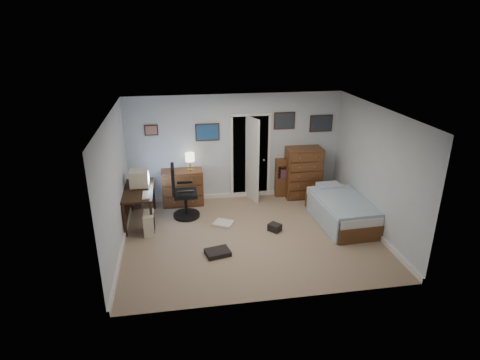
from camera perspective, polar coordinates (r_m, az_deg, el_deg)
name	(u,v)px	position (r m, az deg, el deg)	size (l,w,h in m)	color
floor	(251,237)	(8.09, 1.58, -8.04)	(5.00, 4.00, 0.02)	#9F856D
computer_desk	(135,197)	(8.65, -14.74, -2.39)	(0.60, 1.30, 0.75)	black
crt_monitor	(139,178)	(8.65, -14.14, 0.22)	(0.39, 0.36, 0.36)	beige
keyboard	(146,195)	(8.24, -13.18, -2.09)	(0.15, 0.40, 0.02)	beige
pc_tower	(149,223)	(8.28, -12.79, -6.03)	(0.21, 0.42, 0.45)	beige
office_chair	(183,197)	(8.73, -8.18, -2.46)	(0.58, 0.59, 1.20)	black
media_stack	(137,194)	(9.40, -14.46, -1.88)	(0.14, 0.14, 0.71)	maroon
low_dresser	(183,187)	(9.38, -8.16, -1.04)	(0.93, 0.47, 0.83)	brown
table_lamp	(190,158)	(9.14, -7.14, 3.16)	(0.21, 0.21, 0.40)	gold
doorway	(248,153)	(9.80, 1.15, 3.82)	(0.96, 1.12, 2.05)	black
tall_dresser	(303,173)	(9.75, 8.95, 1.05)	(0.84, 0.49, 1.23)	brown
headboard_bookcase	(296,176)	(9.85, 8.01, 0.57)	(1.05, 0.33, 0.93)	brown
bed	(341,210)	(8.76, 14.14, -4.14)	(1.07, 1.88, 0.60)	brown
wall_posters	(260,126)	(9.36, 2.86, 7.69)	(4.38, 0.04, 0.60)	#331E11
floor_clutter	(235,237)	(7.94, -0.65, -8.16)	(1.65, 1.59, 0.15)	silver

